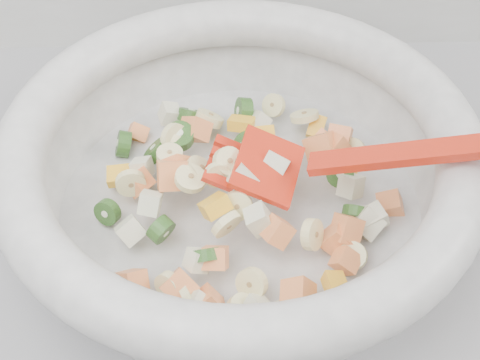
{
  "coord_description": "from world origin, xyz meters",
  "views": [
    {
      "loc": [
        -0.07,
        1.03,
        1.4
      ],
      "look_at": [
        -0.06,
        1.47,
        0.95
      ],
      "focal_mm": 55.0,
      "sensor_mm": 36.0,
      "label": 1
    }
  ],
  "objects": [
    {
      "name": "mixing_bowl",
      "position": [
        -0.06,
        1.46,
        0.96
      ],
      "size": [
        0.46,
        0.41,
        0.15
      ],
      "color": "silver",
      "rests_on": "counter"
    }
  ]
}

